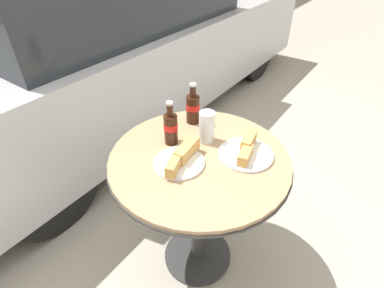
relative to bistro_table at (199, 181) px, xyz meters
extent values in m
plane|color=#A8A093|center=(0.00, 0.00, -0.59)|extent=(30.00, 30.00, 0.00)
cylinder|color=#333333|center=(0.00, 0.00, -0.58)|extent=(0.37, 0.37, 0.02)
cylinder|color=#333333|center=(0.00, 0.00, -0.22)|extent=(0.07, 0.07, 0.70)
cylinder|color=#333333|center=(0.00, 0.00, 0.12)|extent=(0.79, 0.79, 0.01)
cylinder|color=tan|center=(0.00, 0.00, 0.13)|extent=(0.78, 0.78, 0.02)
cylinder|color=#33190F|center=(0.01, 0.16, 0.21)|extent=(0.06, 0.06, 0.14)
cylinder|color=red|center=(0.01, 0.16, 0.23)|extent=(0.06, 0.06, 0.03)
cylinder|color=#33190F|center=(0.01, 0.16, 0.31)|extent=(0.03, 0.03, 0.06)
cylinder|color=silver|center=(0.01, 0.16, 0.35)|extent=(0.03, 0.03, 0.01)
cylinder|color=#33190F|center=(0.21, 0.19, 0.21)|extent=(0.07, 0.07, 0.14)
cylinder|color=red|center=(0.21, 0.19, 0.23)|extent=(0.07, 0.07, 0.03)
cylinder|color=#33190F|center=(0.21, 0.19, 0.31)|extent=(0.03, 0.03, 0.06)
cylinder|color=silver|center=(0.21, 0.19, 0.35)|extent=(0.03, 0.03, 0.01)
cylinder|color=#C68923|center=(0.11, 0.04, 0.20)|extent=(0.07, 0.07, 0.12)
cylinder|color=silver|center=(0.11, 0.04, 0.22)|extent=(0.07, 0.07, 0.15)
cylinder|color=white|center=(-0.09, 0.04, 0.15)|extent=(0.21, 0.21, 0.01)
cube|color=white|center=(-0.09, 0.04, 0.16)|extent=(0.16, 0.16, 0.00)
cube|color=tan|center=(-0.13, 0.03, 0.18)|extent=(0.14, 0.08, 0.05)
cube|color=tan|center=(-0.04, 0.04, 0.19)|extent=(0.15, 0.07, 0.06)
cylinder|color=white|center=(0.12, -0.16, 0.15)|extent=(0.24, 0.24, 0.01)
cube|color=white|center=(0.12, -0.16, 0.16)|extent=(0.19, 0.19, 0.00)
cube|color=tan|center=(0.08, -0.17, 0.18)|extent=(0.11, 0.06, 0.05)
cube|color=tan|center=(0.17, -0.14, 0.19)|extent=(0.12, 0.06, 0.06)
cube|color=#B7B7BC|center=(1.04, 1.63, -0.07)|extent=(4.36, 1.74, 0.71)
cylinder|color=black|center=(2.40, 2.40, -0.29)|extent=(0.61, 0.21, 0.61)
cylinder|color=black|center=(2.40, 0.87, -0.29)|extent=(0.61, 0.21, 0.61)
cylinder|color=black|center=(-0.31, 0.87, -0.29)|extent=(0.61, 0.21, 0.61)
camera|label=1|loc=(-0.83, -0.56, 0.96)|focal=28.00mm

